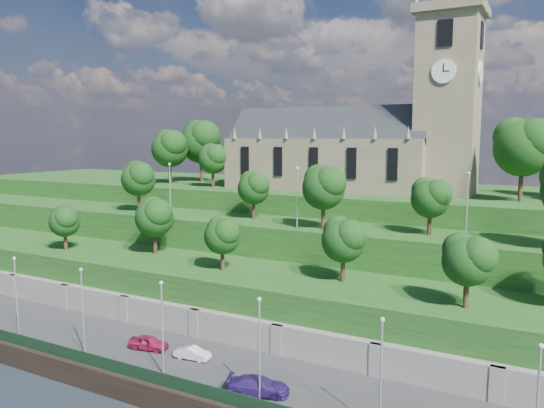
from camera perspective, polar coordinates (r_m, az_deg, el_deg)
The scene contains 16 objects.
promenade at distance 52.96m, azimuth -7.27°, elevation -17.68°, with size 160.00×12.00×2.00m, color #2D2D30.
quay_wall at distance 48.64m, azimuth -11.69°, elevation -20.02°, with size 160.00×0.50×2.20m, color black.
fence at distance 48.43m, azimuth -11.21°, elevation -18.16°, with size 160.00×0.10×1.20m, color #16311D.
retaining_wall at distance 56.92m, azimuth -3.68°, elevation -14.17°, with size 160.00×2.10×5.00m.
embankment_lower at distance 61.30m, azimuth -0.64°, elevation -11.09°, with size 160.00×12.00×8.00m, color #1B4517.
embankment_upper at distance 70.17m, azimuth 3.75°, elevation -7.03°, with size 160.00×10.00×12.00m, color #1B4517.
hilltop at distance 88.97m, azimuth 9.42°, elevation -3.09°, with size 160.00×32.00×15.00m, color #1B4517.
church at distance 83.52m, azimuth 9.24°, elevation 6.62°, with size 38.60×12.35×27.60m.
trees_lower at distance 58.51m, azimuth 1.14°, elevation -3.23°, with size 64.65×8.78×7.53m.
trees_upper at distance 64.53m, azimuth 9.09°, elevation 2.05°, with size 64.04×8.42×9.54m.
trees_hilltop at distance 83.76m, azimuth 6.92°, elevation 6.22°, with size 71.77×15.66×11.48m.
lamp_posts_promenade at distance 49.32m, azimuth -11.74°, elevation -12.25°, with size 60.36×0.36×8.63m.
lamp_posts_upper at distance 65.66m, azimuth 2.73°, elevation 1.24°, with size 40.36×0.36×7.63m.
car_left at distance 56.50m, azimuth -13.13°, elevation -14.31°, with size 1.65×4.09×1.39m, color maroon.
car_middle at distance 53.49m, azimuth -8.54°, elevation -15.57°, with size 1.26×3.61×1.19m, color silver.
car_right at distance 46.46m, azimuth -1.47°, elevation -18.96°, with size 2.11×5.19×1.51m, color navy.
Camera 1 is at (28.27, -32.88, 23.22)m, focal length 35.00 mm.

